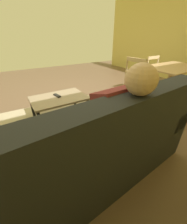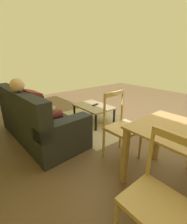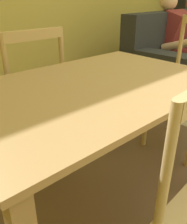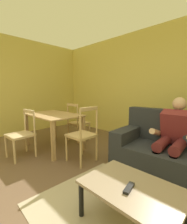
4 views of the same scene
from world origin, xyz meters
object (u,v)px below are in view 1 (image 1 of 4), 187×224
person_lounging (111,123)px  dining_table (173,73)px  tv_remote (57,96)px  coffee_table (59,100)px  couch (98,147)px  dining_chair_by_doorway (145,75)px  dining_chair_facing_couch (139,88)px

person_lounging → dining_table: size_ratio=0.92×
tv_remote → coffee_table: bearing=83.1°
coffee_table → tv_remote: tv_remote is taller
couch → tv_remote: (-0.06, -1.34, 0.07)m
person_lounging → coffee_table: person_lounging is taller
dining_chair_by_doorway → dining_table: bearing=89.9°
tv_remote → dining_chair_by_doorway: (-2.25, -0.08, 0.04)m
dining_table → dining_chair_by_doorway: 0.70m
person_lounging → tv_remote: person_lounging is taller
tv_remote → dining_table: (-2.25, 0.60, 0.23)m
couch → dining_chair_by_doorway: couch is taller
couch → tv_remote: size_ratio=11.49×
couch → coffee_table: size_ratio=2.21×
couch → coffee_table: couch is taller
person_lounging → tv_remote: size_ratio=6.73×
coffee_table → dining_table: 2.33m
person_lounging → dining_chair_facing_couch: (-1.23, -0.76, -0.10)m
coffee_table → tv_remote: 0.09m
couch → dining_chair_facing_couch: bearing=-151.2°
person_lounging → coffee_table: bearing=-87.1°
person_lounging → dining_table: (-2.18, -0.76, 0.05)m
couch → dining_table: bearing=-162.1°
tv_remote → dining_chair_facing_couch: size_ratio=0.17×
dining_table → dining_chair_facing_couch: dining_chair_facing_couch is taller
dining_table → tv_remote: bearing=-14.8°
person_lounging → dining_chair_by_doorway: size_ratio=1.29×
coffee_table → dining_table: (-2.25, 0.54, 0.29)m
coffee_table → dining_chair_by_doorway: 2.25m
person_lounging → coffee_table: (0.06, -1.30, -0.24)m
dining_chair_facing_couch → dining_chair_by_doorway: bearing=-144.6°
dining_table → dining_chair_facing_couch: 0.96m
couch → person_lounging: 0.28m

